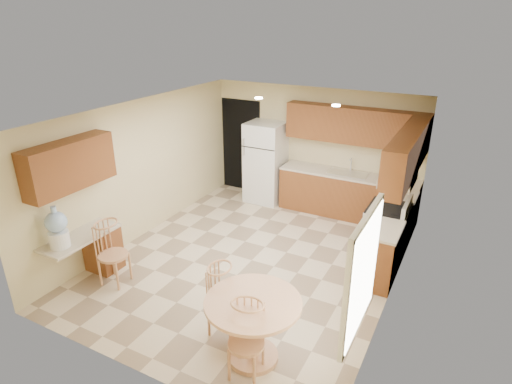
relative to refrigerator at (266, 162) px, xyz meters
The scene contains 30 objects.
floor 2.72m from the refrigerator, 68.40° to the right, with size 5.50×5.50×0.00m, color beige.
ceiling 3.05m from the refrigerator, 68.40° to the right, with size 4.50×5.50×0.02m, color white.
wall_back 1.08m from the refrigerator, 20.23° to the left, with size 4.50×0.02×2.50m, color beige.
wall_front 5.25m from the refrigerator, 79.55° to the right, with size 4.50×0.02×2.50m, color beige.
wall_left 2.76m from the refrigerator, 118.44° to the right, with size 0.02×5.50×2.50m, color beige.
wall_right 4.02m from the refrigerator, 36.87° to the right, with size 0.02×5.50×2.50m, color beige.
doorway 0.89m from the refrigerator, 157.27° to the left, with size 0.90×0.02×2.10m, color black.
base_cab_back 1.88m from the refrigerator, ahead, with size 2.75×0.60×0.87m, color brown.
counter_back 1.83m from the refrigerator, ahead, with size 2.75×0.63×0.04m, color beige.
base_cab_right_a 2.98m from the refrigerator, 10.64° to the right, with size 0.60×0.59×0.87m, color brown.
counter_right_a 2.95m from the refrigerator, 10.64° to the right, with size 0.63×0.59×0.04m, color beige.
base_cab_right_b 3.55m from the refrigerator, 34.59° to the right, with size 0.60×0.80×0.87m, color brown.
counter_right_b 3.52m from the refrigerator, 34.59° to the right, with size 0.63×0.80×0.04m, color beige.
upper_cab_back 2.08m from the refrigerator, ahead, with size 2.75×0.33×0.70m, color brown.
upper_cab_right 3.40m from the refrigerator, 21.41° to the right, with size 0.33×2.42×0.70m, color brown.
upper_cab_left 4.27m from the refrigerator, 105.84° to the right, with size 0.33×1.40×0.70m, color brown.
sink 1.80m from the refrigerator, ahead, with size 0.78×0.44×0.01m, color silver.
range_hood 3.24m from the refrigerator, 22.46° to the right, with size 0.50×0.76×0.14m, color silver.
desk_pedestal 3.90m from the refrigerator, 105.76° to the right, with size 0.48×0.42×0.72m, color brown.
desk_top 4.23m from the refrigerator, 104.36° to the right, with size 0.50×1.20×0.04m, color beige.
window 5.34m from the refrigerator, 53.21° to the right, with size 0.06×1.12×1.30m.
can_light_a 2.06m from the refrigerator, 69.44° to the right, with size 0.14×0.14×0.02m, color white.
can_light_b 2.73m from the refrigerator, 32.96° to the right, with size 0.14×0.14×0.02m, color white.
refrigerator is the anchor object (origin of this frame).
stove 3.15m from the refrigerator, 22.99° to the right, with size 0.65×0.76×1.09m.
dining_table 4.80m from the refrigerator, 65.10° to the right, with size 1.12×1.12×0.83m.
chair_table_a 4.44m from the refrigerator, 70.70° to the right, with size 0.42×0.55×0.96m.
chair_table_b 5.13m from the refrigerator, 66.23° to the right, with size 0.42×0.42×0.94m.
chair_desk 4.08m from the refrigerator, 98.47° to the right, with size 0.44×0.57×1.00m.
water_crock 4.57m from the refrigerator, 103.30° to the right, with size 0.30×0.30×0.63m.
Camera 1 is at (2.96, -5.46, 3.84)m, focal length 30.00 mm.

